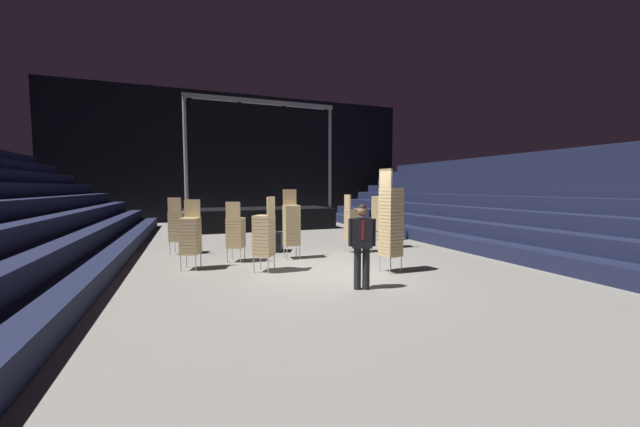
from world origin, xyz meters
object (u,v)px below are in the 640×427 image
chair_stack_front_left (264,234)px  equipment_road_case (268,242)px  chair_stack_mid_left (390,222)px  stage_riser (259,216)px  chair_stack_rear_right (178,226)px  man_with_tie (362,241)px  chair_stack_rear_centre (291,224)px  chair_stack_front_right (353,224)px  chair_stack_aisle_left (190,235)px  chair_stack_mid_right (391,221)px  chair_stack_mid_centre (236,232)px  chair_stack_rear_left (379,212)px

chair_stack_front_left → equipment_road_case: bearing=22.1°
chair_stack_front_left → chair_stack_mid_left: bearing=-31.6°
stage_riser → chair_stack_rear_right: size_ratio=4.10×
chair_stack_mid_left → equipment_road_case: 4.26m
stage_riser → man_with_tie: bearing=-90.1°
man_with_tie → chair_stack_rear_centre: 3.60m
chair_stack_front_right → chair_stack_aisle_left: 4.96m
chair_stack_mid_right → chair_stack_front_right: bearing=163.0°
stage_riser → chair_stack_rear_centre: size_ratio=3.59×
chair_stack_front_left → chair_stack_mid_centre: (-0.52, 1.47, -0.08)m
chair_stack_mid_centre → chair_stack_rear_left: size_ratio=0.77×
chair_stack_mid_centre → chair_stack_rear_right: chair_stack_rear_right is taller
chair_stack_rear_left → chair_stack_front_left: bearing=-174.7°
chair_stack_rear_centre → chair_stack_aisle_left: 2.85m
stage_riser → equipment_road_case: 6.66m
chair_stack_rear_right → chair_stack_mid_right: bearing=-20.4°
stage_riser → chair_stack_mid_centre: stage_riser is taller
chair_stack_rear_right → equipment_road_case: bearing=9.2°
chair_stack_mid_right → chair_stack_rear_left: bearing=141.3°
stage_riser → chair_stack_mid_centre: size_ratio=4.31×
chair_stack_front_left → chair_stack_rear_centre: bearing=-2.7°
equipment_road_case → chair_stack_mid_left: bearing=-10.3°
chair_stack_rear_right → chair_stack_rear_centre: size_ratio=0.88×
man_with_tie → chair_stack_rear_left: bearing=-103.6°
chair_stack_front_left → chair_stack_mid_right: 3.16m
chair_stack_front_left → chair_stack_rear_left: chair_stack_rear_left is taller
chair_stack_mid_left → equipment_road_case: (-4.15, 0.75, -0.59)m
chair_stack_front_right → chair_stack_rear_right: size_ratio=1.05×
chair_stack_rear_centre → chair_stack_mid_right: bearing=128.1°
chair_stack_mid_centre → equipment_road_case: bearing=72.6°
chair_stack_aisle_left → man_with_tie: bearing=156.8°
chair_stack_mid_left → chair_stack_mid_right: chair_stack_mid_right is taller
stage_riser → chair_stack_mid_right: 10.55m
man_with_tie → chair_stack_rear_centre: bearing=-62.8°
man_with_tie → chair_stack_mid_left: size_ratio=0.98×
chair_stack_rear_centre → chair_stack_front_right: bearing=-173.3°
chair_stack_rear_right → equipment_road_case: size_ratio=1.99×
chair_stack_aisle_left → equipment_road_case: (2.41, 1.82, -0.59)m
chair_stack_rear_right → chair_stack_aisle_left: size_ratio=1.00×
man_with_tie → equipment_road_case: bearing=-60.4°
chair_stack_mid_left → chair_stack_mid_centre: chair_stack_mid_left is taller
equipment_road_case → chair_stack_mid_right: bearing=-59.6°
chair_stack_mid_left → chair_stack_rear_right: bearing=-176.5°
equipment_road_case → chair_stack_rear_centre: bearing=-73.7°
chair_stack_rear_centre → chair_stack_aisle_left: size_ratio=1.14×
stage_riser → chair_stack_rear_centre: bearing=-93.7°
chair_stack_mid_centre → chair_stack_rear_centre: bearing=22.0°
stage_riser → chair_stack_aisle_left: stage_riser is taller
chair_stack_mid_left → chair_stack_mid_right: 3.65m
chair_stack_rear_left → chair_stack_front_right: bearing=-165.2°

